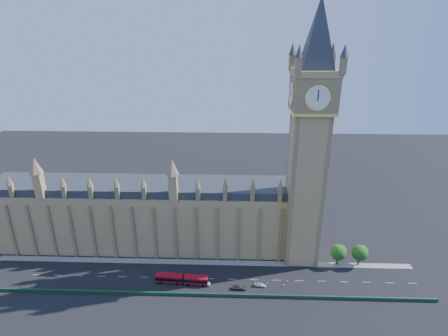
{
  "coord_description": "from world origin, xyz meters",
  "views": [
    {
      "loc": [
        12.58,
        -103.02,
        82.59
      ],
      "look_at": [
        8.69,
        10.0,
        39.1
      ],
      "focal_mm": 28.0,
      "sensor_mm": 36.0,
      "label": 1
    }
  ],
  "objects_px": {
    "car_grey": "(239,287)",
    "car_silver": "(204,283)",
    "red_bus": "(182,279)",
    "car_white": "(260,285)"
  },
  "relations": [
    {
      "from": "red_bus",
      "to": "car_white",
      "type": "distance_m",
      "value": 27.72
    },
    {
      "from": "red_bus",
      "to": "car_white",
      "type": "bearing_deg",
      "value": 2.2
    },
    {
      "from": "car_silver",
      "to": "car_white",
      "type": "relative_size",
      "value": 1.14
    },
    {
      "from": "red_bus",
      "to": "car_silver",
      "type": "bearing_deg",
      "value": -1.6
    },
    {
      "from": "car_grey",
      "to": "car_silver",
      "type": "xyz_separation_m",
      "value": [
        -12.46,
        1.8,
        -0.04
      ]
    },
    {
      "from": "red_bus",
      "to": "car_white",
      "type": "relative_size",
      "value": 4.68
    },
    {
      "from": "car_silver",
      "to": "car_white",
      "type": "height_order",
      "value": "car_silver"
    },
    {
      "from": "car_grey",
      "to": "car_white",
      "type": "relative_size",
      "value": 1.16
    },
    {
      "from": "red_bus",
      "to": "car_white",
      "type": "xyz_separation_m",
      "value": [
        27.69,
        -0.82,
        -1.09
      ]
    },
    {
      "from": "car_grey",
      "to": "red_bus",
      "type": "bearing_deg",
      "value": 85.23
    }
  ]
}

